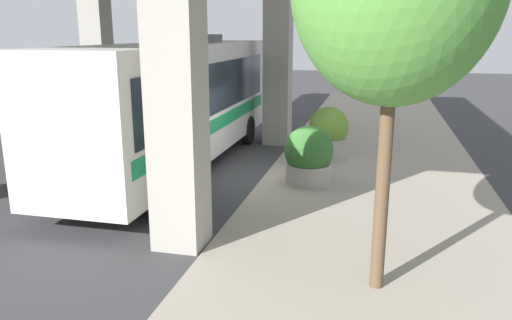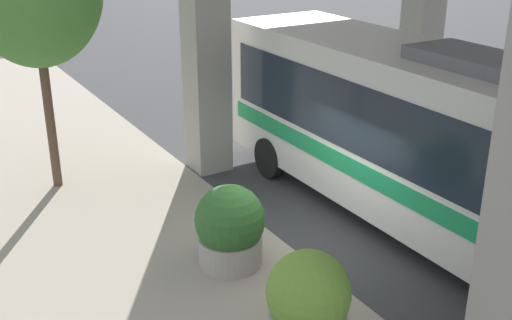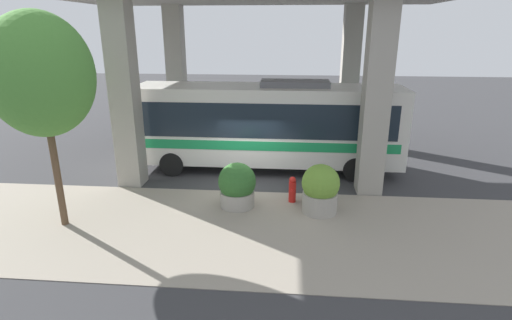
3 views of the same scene
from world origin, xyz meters
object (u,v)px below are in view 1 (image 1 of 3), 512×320
object	(u,v)px
fire_hydrant	(300,150)
planter_front	(309,157)
planter_middle	(328,134)
bus	(176,98)

from	to	relation	value
fire_hydrant	planter_front	xyz separation A→B (m)	(-0.52, 1.89, 0.27)
planter_middle	bus	bearing A→B (deg)	25.52
bus	planter_middle	size ratio (longest dim) A/B	6.63
bus	planter_middle	distance (m)	4.85
planter_middle	planter_front	bearing A→B (deg)	85.17
bus	fire_hydrant	bearing A→B (deg)	-162.38
fire_hydrant	planter_front	size ratio (longest dim) A/B	0.61
bus	planter_front	world-z (taller)	bus
bus	fire_hydrant	distance (m)	3.98
fire_hydrant	planter_front	bearing A→B (deg)	105.32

